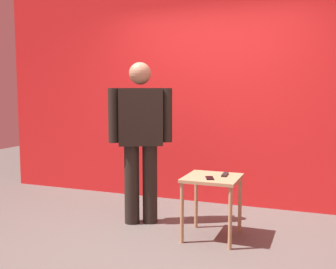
# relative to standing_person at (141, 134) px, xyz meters

# --- Properties ---
(ground_plane) EXTENTS (12.00, 12.00, 0.00)m
(ground_plane) POSITION_rel_standing_person_xyz_m (0.48, -0.55, -0.96)
(ground_plane) COLOR #59544F
(back_wall_red) EXTENTS (5.98, 0.12, 3.05)m
(back_wall_red) POSITION_rel_standing_person_xyz_m (0.48, 1.09, 0.56)
(back_wall_red) COLOR red
(back_wall_red) RESTS_ON ground_plane
(standing_person) EXTENTS (0.65, 0.41, 1.72)m
(standing_person) POSITION_rel_standing_person_xyz_m (0.00, 0.00, 0.00)
(standing_person) COLOR black
(standing_person) RESTS_ON ground_plane
(side_table) EXTENTS (0.52, 0.52, 0.60)m
(side_table) POSITION_rel_standing_person_xyz_m (0.83, -0.17, -0.45)
(side_table) COLOR tan
(side_table) RESTS_ON ground_plane
(cell_phone) EXTENTS (0.12, 0.16, 0.01)m
(cell_phone) POSITION_rel_standing_person_xyz_m (0.83, -0.27, -0.35)
(cell_phone) COLOR black
(cell_phone) RESTS_ON side_table
(tv_remote) EXTENTS (0.05, 0.17, 0.02)m
(tv_remote) POSITION_rel_standing_person_xyz_m (0.93, -0.08, -0.35)
(tv_remote) COLOR black
(tv_remote) RESTS_ON side_table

